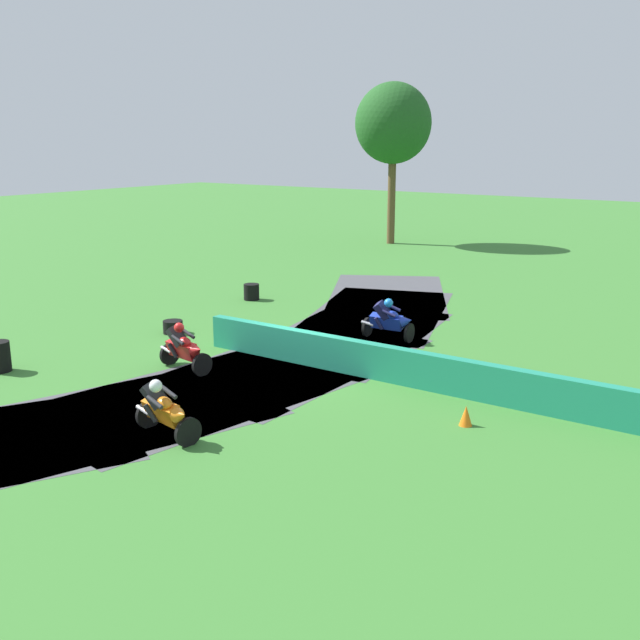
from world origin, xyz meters
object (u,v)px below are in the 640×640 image
object	(u,v)px
tire_stack_mid_a	(173,327)
tire_stack_mid_b	(251,292)
traffic_cone	(466,416)
motorcycle_chase_red	(184,348)
motorcycle_lead_orange	(164,410)
motorcycle_trailing_blue	(389,320)

from	to	relation	value
tire_stack_mid_a	tire_stack_mid_b	size ratio (longest dim) A/B	1.02
tire_stack_mid_a	traffic_cone	xyz separation A→B (m)	(10.64, -1.97, 0.02)
motorcycle_chase_red	tire_stack_mid_a	bearing A→B (deg)	139.45
motorcycle_lead_orange	motorcycle_chase_red	size ratio (longest dim) A/B	1.00
motorcycle_lead_orange	tire_stack_mid_b	size ratio (longest dim) A/B	2.84
traffic_cone	motorcycle_lead_orange	bearing A→B (deg)	-139.15
motorcycle_chase_red	traffic_cone	size ratio (longest dim) A/B	3.87
tire_stack_mid_a	motorcycle_chase_red	bearing A→B (deg)	-40.55
motorcycle_trailing_blue	tire_stack_mid_a	size ratio (longest dim) A/B	2.76
motorcycle_lead_orange	motorcycle_chase_red	world-z (taller)	motorcycle_chase_red
tire_stack_mid_a	traffic_cone	bearing A→B (deg)	-10.50
tire_stack_mid_b	motorcycle_chase_red	bearing A→B (deg)	-61.90
motorcycle_trailing_blue	tire_stack_mid_a	xyz separation A→B (m)	(-5.97, -3.03, -0.43)
motorcycle_trailing_blue	tire_stack_mid_b	bearing A→B (deg)	163.11
motorcycle_lead_orange	motorcycle_trailing_blue	size ratio (longest dim) A/B	1.01
tire_stack_mid_b	tire_stack_mid_a	bearing A→B (deg)	-77.94
motorcycle_lead_orange	tire_stack_mid_b	distance (m)	13.26
motorcycle_trailing_blue	traffic_cone	bearing A→B (deg)	-47.02
motorcycle_trailing_blue	tire_stack_mid_a	bearing A→B (deg)	-153.08
motorcycle_chase_red	traffic_cone	xyz separation A→B (m)	(7.58, 0.64, -0.42)
motorcycle_trailing_blue	traffic_cone	size ratio (longest dim) A/B	3.83
motorcycle_lead_orange	motorcycle_trailing_blue	xyz separation A→B (m)	(0.07, 9.10, 0.01)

